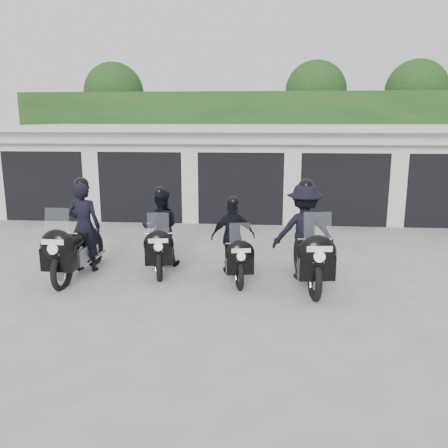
# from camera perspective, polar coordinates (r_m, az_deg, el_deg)

# --- Properties ---
(ground) EXTENTS (80.00, 80.00, 0.00)m
(ground) POSITION_cam_1_polar(r_m,az_deg,el_deg) (9.41, 0.23, -7.25)
(ground) COLOR #9B9A95
(ground) RESTS_ON ground
(garage_block) EXTENTS (16.40, 6.80, 2.96)m
(garage_block) POSITION_cam_1_polar(r_m,az_deg,el_deg) (16.99, 2.46, 6.60)
(garage_block) COLOR silver
(garage_block) RESTS_ON ground
(background_vegetation) EXTENTS (20.00, 3.90, 5.80)m
(background_vegetation) POSITION_cam_1_polar(r_m,az_deg,el_deg) (21.75, 4.06, 11.45)
(background_vegetation) COLOR #183C16
(background_vegetation) RESTS_ON ground
(police_bike_a) EXTENTS (0.77, 2.38, 2.07)m
(police_bike_a) POSITION_cam_1_polar(r_m,az_deg,el_deg) (10.18, -17.16, -1.47)
(police_bike_a) COLOR black
(police_bike_a) RESTS_ON ground
(police_bike_b) EXTENTS (0.97, 2.07, 1.82)m
(police_bike_b) POSITION_cam_1_polar(r_m,az_deg,el_deg) (10.34, -7.65, -1.11)
(police_bike_b) COLOR black
(police_bike_b) RESTS_ON ground
(police_bike_c) EXTENTS (1.01, 1.93, 1.69)m
(police_bike_c) POSITION_cam_1_polar(r_m,az_deg,el_deg) (9.72, 1.22, -2.18)
(police_bike_c) COLOR black
(police_bike_c) RESTS_ON ground
(police_bike_d) EXTENTS (1.32, 2.41, 2.10)m
(police_bike_d) POSITION_cam_1_polar(r_m,az_deg,el_deg) (9.50, 9.82, -1.61)
(police_bike_d) COLOR black
(police_bike_d) RESTS_ON ground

